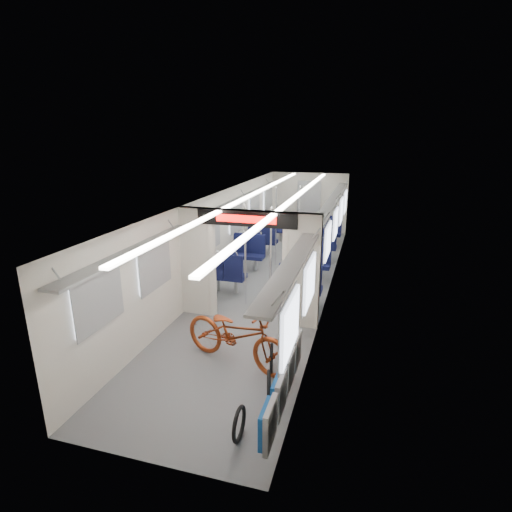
# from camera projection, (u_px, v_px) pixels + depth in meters

# --- Properties ---
(carriage) EXTENTS (12.00, 12.02, 2.31)m
(carriage) POSITION_uv_depth(u_px,v_px,m) (269.00, 230.00, 9.53)
(carriage) COLOR #515456
(carriage) RESTS_ON ground
(bicycle) EXTENTS (2.19, 1.31, 1.09)m
(bicycle) POSITION_uv_depth(u_px,v_px,m) (237.00, 334.00, 6.58)
(bicycle) COLOR maroon
(bicycle) RESTS_ON ground
(flip_bench) EXTENTS (0.12, 2.12, 0.53)m
(flip_bench) POSITION_uv_depth(u_px,v_px,m) (284.00, 382.00, 5.26)
(flip_bench) COLOR gray
(flip_bench) RESTS_ON carriage
(bike_hoop_a) EXTENTS (0.05, 0.47, 0.47)m
(bike_hoop_a) POSITION_uv_depth(u_px,v_px,m) (239.00, 426.00, 5.01)
(bike_hoop_a) COLOR black
(bike_hoop_a) RESTS_ON ground
(bike_hoop_b) EXTENTS (0.19, 0.53, 0.53)m
(bike_hoop_b) POSITION_uv_depth(u_px,v_px,m) (269.00, 390.00, 5.64)
(bike_hoop_b) COLOR black
(bike_hoop_b) RESTS_ON ground
(bike_hoop_c) EXTENTS (0.16, 0.49, 0.49)m
(bike_hoop_c) POSITION_uv_depth(u_px,v_px,m) (271.00, 360.00, 6.44)
(bike_hoop_c) COLOR black
(bike_hoop_c) RESTS_ON ground
(seat_bay_near_left) EXTENTS (0.93, 2.15, 1.12)m
(seat_bay_near_left) POSITION_uv_depth(u_px,v_px,m) (238.00, 260.00, 10.43)
(seat_bay_near_left) COLOR black
(seat_bay_near_left) RESTS_ON ground
(seat_bay_near_right) EXTENTS (0.93, 2.17, 1.13)m
(seat_bay_near_right) POSITION_uv_depth(u_px,v_px,m) (307.00, 270.00, 9.65)
(seat_bay_near_right) COLOR black
(seat_bay_near_right) RESTS_ON ground
(seat_bay_far_left) EXTENTS (0.91, 2.06, 1.09)m
(seat_bay_far_left) POSITION_uv_depth(u_px,v_px,m) (269.00, 231.00, 13.50)
(seat_bay_far_left) COLOR black
(seat_bay_far_left) RESTS_ON ground
(seat_bay_far_right) EXTENTS (0.92, 2.14, 1.12)m
(seat_bay_far_right) POSITION_uv_depth(u_px,v_px,m) (325.00, 235.00, 12.94)
(seat_bay_far_right) COLOR black
(seat_bay_far_right) RESTS_ON ground
(stanchion_near_left) EXTENTS (0.04, 0.04, 2.30)m
(stanchion_near_left) POSITION_uv_depth(u_px,v_px,m) (245.00, 256.00, 8.76)
(stanchion_near_left) COLOR silver
(stanchion_near_left) RESTS_ON ground
(stanchion_near_right) EXTENTS (0.04, 0.04, 2.30)m
(stanchion_near_right) POSITION_uv_depth(u_px,v_px,m) (271.00, 261.00, 8.42)
(stanchion_near_right) COLOR silver
(stanchion_near_right) RESTS_ON ground
(stanchion_far_left) EXTENTS (0.04, 0.04, 2.30)m
(stanchion_far_left) POSITION_uv_depth(u_px,v_px,m) (276.00, 227.00, 11.46)
(stanchion_far_left) COLOR silver
(stanchion_far_left) RESTS_ON ground
(stanchion_far_right) EXTENTS (0.04, 0.04, 2.30)m
(stanchion_far_right) POSITION_uv_depth(u_px,v_px,m) (299.00, 226.00, 11.62)
(stanchion_far_right) COLOR silver
(stanchion_far_right) RESTS_ON ground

